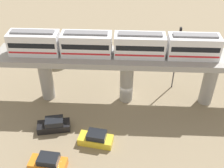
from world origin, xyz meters
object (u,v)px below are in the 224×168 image
(parked_car_orange, at_px, (48,163))
(parked_car_yellow, at_px, (96,139))
(parked_car_black, at_px, (54,125))
(tree_near_viaduct, at_px, (189,43))
(train, at_px, (113,45))
(signal_post, at_px, (176,56))
(tree_mid_lot, at_px, (67,44))

(parked_car_orange, height_order, parked_car_yellow, same)
(parked_car_black, relative_size, tree_near_viaduct, 0.86)
(train, relative_size, parked_car_black, 6.15)
(tree_near_viaduct, bearing_deg, parked_car_yellow, -35.28)
(train, relative_size, signal_post, 2.69)
(train, bearing_deg, signal_post, 110.25)
(tree_near_viaduct, relative_size, signal_post, 0.51)
(parked_car_orange, distance_m, tree_mid_lot, 23.42)
(train, bearing_deg, parked_car_yellow, -10.74)
(tree_near_viaduct, distance_m, signal_post, 9.32)
(parked_car_orange, xyz_separation_m, signal_post, (-16.06, 15.92, 4.87))
(parked_car_black, height_order, signal_post, signal_post)
(tree_near_viaduct, bearing_deg, signal_post, -23.62)
(parked_car_orange, xyz_separation_m, parked_car_yellow, (-3.85, 5.03, 0.00))
(parked_car_yellow, distance_m, parked_car_black, 6.08)
(parked_car_black, bearing_deg, train, 121.25)
(parked_car_orange, bearing_deg, parked_car_yellow, 133.09)
(parked_car_black, bearing_deg, parked_car_yellow, 58.75)
(train, height_order, parked_car_orange, train)
(parked_car_black, xyz_separation_m, tree_near_viaduct, (-18.42, 20.23, 2.78))
(parked_car_orange, height_order, tree_mid_lot, tree_mid_lot)
(parked_car_yellow, bearing_deg, signal_post, 147.31)
(parked_car_black, xyz_separation_m, signal_post, (-10.10, 16.59, 4.87))
(parked_car_yellow, relative_size, parked_car_black, 0.99)
(parked_car_yellow, distance_m, tree_near_viaduct, 25.30)
(parked_car_black, relative_size, signal_post, 0.44)
(parked_car_black, xyz_separation_m, tree_mid_lot, (-17.23, -1.19, 2.72))
(train, relative_size, tree_mid_lot, 5.41)
(parked_car_yellow, xyz_separation_m, signal_post, (-12.21, 10.89, 4.87))
(train, distance_m, parked_car_yellow, 12.27)
(tree_mid_lot, bearing_deg, parked_car_orange, 4.60)
(parked_car_orange, xyz_separation_m, parked_car_black, (-5.96, -0.67, 0.00))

